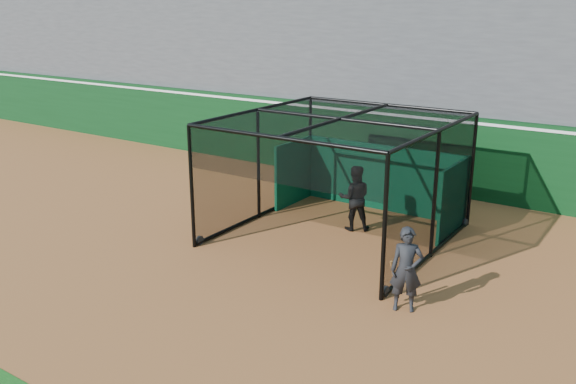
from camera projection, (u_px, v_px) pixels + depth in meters
The scene contains 6 objects.
ground at pixel (220, 270), 13.64m from camera, with size 120.00×120.00×0.00m, color #96562B.
outfield_wall at pixel (386, 145), 20.01m from camera, with size 50.00×0.50×2.50m.
grandstand at pixel (435, 40), 22.07m from camera, with size 50.00×7.85×8.95m.
batting_cage at pixel (339, 179), 15.27m from camera, with size 5.12×5.42×3.02m.
batter at pixel (355, 198), 15.87m from camera, with size 0.84×0.66×1.73m, color black.
on_deck_player at pixel (406, 270), 11.61m from camera, with size 0.73×0.62×1.68m.
Camera 1 is at (8.28, -9.54, 5.65)m, focal length 38.00 mm.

